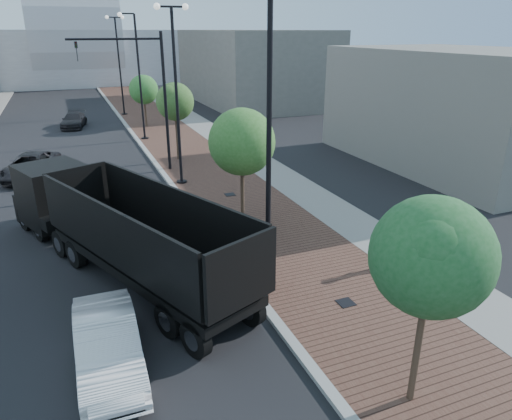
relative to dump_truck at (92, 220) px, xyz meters
name	(u,v)px	position (x,y,z in m)	size (l,w,h in m)	color
sidewalk	(166,123)	(8.02, 25.23, -1.33)	(7.00, 140.00, 0.12)	#4C2D23
concrete_strip	(194,121)	(10.72, 25.23, -1.32)	(2.40, 140.00, 0.13)	slate
curb	(127,126)	(4.52, 25.23, -1.32)	(0.30, 140.00, 0.14)	gray
dump_truck	(92,220)	(0.00, 0.00, 0.00)	(7.31, 13.20, 3.29)	black
white_sedan	(108,345)	(-0.20, -6.95, -0.68)	(1.50, 4.32, 1.42)	silver
dark_car_mid	(31,166)	(-2.66, 11.84, -0.71)	(2.25, 4.89, 1.36)	black
dark_car_far	(74,120)	(0.22, 26.75, -0.77)	(1.74, 4.29, 1.24)	black
pedestrian	(395,246)	(9.84, -5.29, -0.50)	(0.65, 0.42, 1.77)	black
streetlight_1	(265,162)	(5.00, -4.77, 2.96)	(1.44, 0.56, 9.21)	black
streetlight_2	(177,96)	(5.12, 7.23, 3.43)	(1.72, 0.56, 9.28)	black
streetlight_3	(139,83)	(5.00, 19.23, 2.96)	(1.44, 0.56, 9.21)	black
streetlight_4	(120,65)	(5.12, 31.23, 3.43)	(1.72, 0.56, 9.28)	black
traffic_mast	(149,88)	(4.22, 10.23, 3.60)	(5.09, 0.20, 8.00)	black
tree_0	(432,256)	(6.16, -10.75, 2.38)	(2.56, 2.54, 5.05)	#382619
tree_1	(243,142)	(6.16, 0.25, 2.41)	(2.75, 2.75, 5.18)	#382619
tree_2	(176,102)	(6.16, 12.25, 2.43)	(2.43, 2.39, 5.03)	#382619
tree_3	(144,90)	(6.16, 24.25, 1.86)	(2.49, 2.46, 4.49)	#382619
convention_center	(74,42)	(2.52, 70.23, 4.62)	(50.00, 30.00, 50.00)	#A4A7AE
commercial_block_ne	(252,67)	(20.52, 35.23, 2.61)	(12.00, 22.00, 8.00)	#5F5C56
commercial_block_e	(459,108)	(22.52, 5.23, 2.11)	(10.00, 16.00, 7.00)	slate
utility_cover_1	(346,303)	(6.92, -6.77, -1.26)	(0.50, 0.50, 0.02)	black
utility_cover_2	(230,194)	(6.92, 4.23, -1.26)	(0.50, 0.50, 0.02)	black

